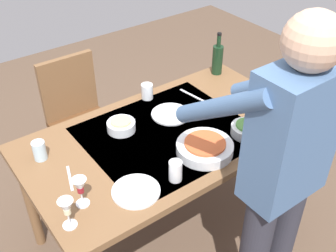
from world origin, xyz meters
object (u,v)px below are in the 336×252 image
at_px(water_cup_near_left, 39,151).
at_px(chair_near, 78,113).
at_px(person_server, 280,173).
at_px(water_cup_near_right, 175,171).
at_px(water_cup_far_left, 256,84).
at_px(dining_table, 168,144).
at_px(wine_glass_right, 67,209).
at_px(dinner_plate_far, 136,191).
at_px(wine_glass_left, 80,187).
at_px(dinner_plate_near, 171,114).
at_px(side_bowl_bread, 121,125).
at_px(serving_bowl_pasta, 205,147).
at_px(wine_bottle, 217,59).
at_px(side_bowl_salad, 247,129).
at_px(water_cup_far_right, 147,91).

bearing_deg(water_cup_near_left, chair_near, -127.67).
bearing_deg(person_server, water_cup_near_right, -56.30).
xyz_separation_m(chair_near, water_cup_far_left, (-0.90, 0.80, 0.30)).
relative_size(dining_table, wine_glass_right, 10.67).
distance_m(person_server, dinner_plate_far, 0.66).
distance_m(chair_near, water_cup_far_left, 1.24).
distance_m(wine_glass_left, dinner_plate_near, 0.82).
bearing_deg(side_bowl_bread, wine_glass_left, 41.16).
xyz_separation_m(wine_glass_left, water_cup_near_left, (0.03, -0.41, -0.05)).
height_order(water_cup_far_left, serving_bowl_pasta, water_cup_far_left).
height_order(wine_bottle, side_bowl_salad, wine_bottle).
bearing_deg(water_cup_near_right, person_server, 123.70).
height_order(chair_near, dinner_plate_near, chair_near).
height_order(water_cup_far_right, dinner_plate_far, water_cup_far_right).
height_order(chair_near, wine_glass_right, wine_glass_right).
bearing_deg(wine_bottle, side_bowl_salad, 61.92).
relative_size(person_server, water_cup_far_right, 17.21).
bearing_deg(water_cup_near_left, side_bowl_salad, 154.43).
xyz_separation_m(water_cup_near_right, serving_bowl_pasta, (-0.25, -0.07, -0.02)).
xyz_separation_m(water_cup_far_right, serving_bowl_pasta, (0.06, 0.62, -0.02)).
bearing_deg(dinner_plate_near, wine_glass_left, 24.18).
relative_size(water_cup_near_left, dinner_plate_far, 0.45).
height_order(wine_bottle, serving_bowl_pasta, wine_bottle).
distance_m(water_cup_far_left, side_bowl_salad, 0.48).
distance_m(dining_table, water_cup_far_right, 0.41).
distance_m(wine_glass_right, side_bowl_salad, 1.08).
relative_size(wine_glass_left, water_cup_near_left, 1.45).
xyz_separation_m(serving_bowl_pasta, dinner_plate_near, (-0.06, -0.38, -0.03)).
distance_m(wine_glass_left, water_cup_near_left, 0.42).
bearing_deg(water_cup_far_right, water_cup_far_left, 150.79).
bearing_deg(serving_bowl_pasta, water_cup_far_right, -95.20).
distance_m(person_server, side_bowl_bread, 0.94).
distance_m(wine_glass_left, serving_bowl_pasta, 0.69).
height_order(wine_glass_left, wine_glass_right, same).
bearing_deg(dinner_plate_near, water_cup_far_right, -88.44).
distance_m(water_cup_near_left, side_bowl_bread, 0.46).
height_order(chair_near, water_cup_near_right, chair_near).
xyz_separation_m(person_server, wine_glass_right, (0.80, -0.43, -0.08)).
bearing_deg(person_server, chair_near, -80.77).
height_order(chair_near, water_cup_near_left, chair_near).
bearing_deg(wine_glass_right, wine_bottle, -155.63).
relative_size(wine_glass_left, dinner_plate_near, 0.66).
xyz_separation_m(water_cup_near_left, water_cup_far_right, (-0.77, -0.16, -0.00)).
xyz_separation_m(chair_near, side_bowl_bread, (0.01, 0.65, 0.28)).
relative_size(dining_table, water_cup_near_right, 14.86).
xyz_separation_m(water_cup_far_right, dinner_plate_far, (0.50, 0.65, -0.04)).
distance_m(wine_bottle, wine_glass_right, 1.55).
bearing_deg(wine_glass_left, water_cup_far_right, -142.25).
bearing_deg(water_cup_far_right, person_server, 87.81).
bearing_deg(dinner_plate_far, water_cup_near_right, 168.99).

